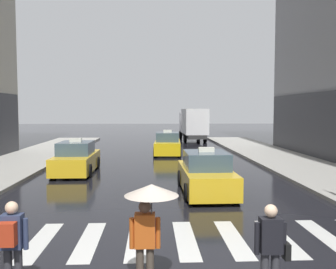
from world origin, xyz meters
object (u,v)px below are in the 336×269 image
Objects in this scene: taxi_third at (168,145)px; pedestrian_with_backpack at (12,240)px; taxi_lead at (206,175)px; pedestrian_with_handbag at (271,246)px; taxi_second at (76,159)px; box_truck at (193,123)px; pedestrian_with_umbrella at (149,208)px.

pedestrian_with_backpack is (-3.60, -20.07, 0.25)m from taxi_third.
taxi_lead is 8.04m from pedestrian_with_handbag.
box_truck reaches higher than taxi_second.
pedestrian_with_backpack is at bearing -83.49° from taxi_second.
taxi_third is at bearing 86.55° from pedestrian_with_umbrella.
pedestrian_with_umbrella is (-4.35, -31.26, -0.34)m from box_truck.
taxi_second is 2.75× the size of pedestrian_with_handbag.
pedestrian_with_umbrella is 2.18m from pedestrian_with_handbag.
pedestrian_with_handbag is at bearing -65.30° from taxi_second.
pedestrian_with_handbag is at bearing -90.62° from taxi_lead.
taxi_third is 2.80× the size of pedestrian_with_handbag.
pedestrian_with_umbrella reaches higher than taxi_lead.
pedestrian_with_backpack is at bearing 179.64° from pedestrian_with_umbrella.
taxi_second is (-5.97, 4.74, 0.00)m from taxi_lead.
taxi_lead is at bearing 89.38° from pedestrian_with_handbag.
taxi_lead is at bearing 74.32° from pedestrian_with_umbrella.
pedestrian_with_umbrella is 2.46m from pedestrian_with_backpack.
pedestrian_with_backpack is at bearing -100.18° from taxi_third.
pedestrian_with_backpack is 4.48m from pedestrian_with_handbag.
taxi_third is at bearing -105.70° from box_truck.
taxi_third is (5.02, 7.65, 0.00)m from taxi_second.
pedestrian_with_backpack is (1.42, -12.41, 0.25)m from taxi_second.
taxi_lead is 23.71m from box_truck.
taxi_second reaches higher than pedestrian_with_handbag.
taxi_lead is 0.99× the size of taxi_third.
taxi_third is 2.80× the size of pedestrian_with_backpack.
pedestrian_with_umbrella is at bearing -0.36° from pedestrian_with_backpack.
pedestrian_with_handbag is at bearing -87.59° from taxi_third.
taxi_second is 9.15m from taxi_third.
pedestrian_with_handbag is at bearing -94.13° from box_truck.
taxi_lead is 7.62m from taxi_second.
pedestrian_with_umbrella is at bearing -105.68° from taxi_lead.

